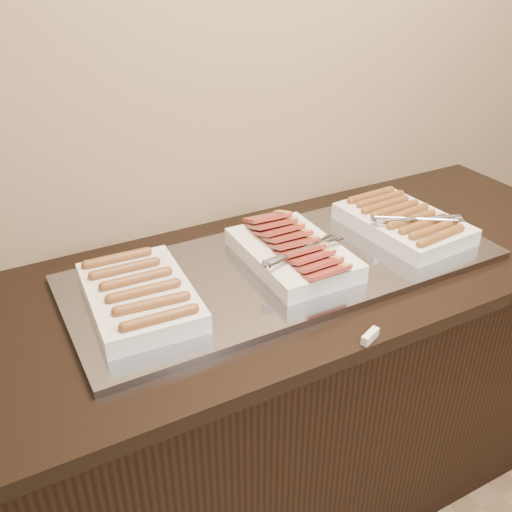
{
  "coord_description": "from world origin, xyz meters",
  "views": [
    {
      "loc": [
        -0.72,
        0.98,
        1.73
      ],
      "look_at": [
        -0.1,
        2.13,
        0.97
      ],
      "focal_mm": 40.0,
      "sensor_mm": 36.0,
      "label": 1
    }
  ],
  "objects_px": {
    "warming_tray": "(286,266)",
    "dish_right": "(404,222)",
    "dish_left": "(139,295)",
    "counter": "(283,390)",
    "dish_center": "(293,252)"
  },
  "relations": [
    {
      "from": "dish_left",
      "to": "counter",
      "type": "bearing_deg",
      "value": 3.5
    },
    {
      "from": "dish_center",
      "to": "warming_tray",
      "type": "bearing_deg",
      "value": 168.57
    },
    {
      "from": "warming_tray",
      "to": "dish_right",
      "type": "relative_size",
      "value": 3.07
    },
    {
      "from": "dish_left",
      "to": "dish_center",
      "type": "xyz_separation_m",
      "value": [
        0.44,
        -0.0,
        0.0
      ]
    },
    {
      "from": "warming_tray",
      "to": "dish_left",
      "type": "xyz_separation_m",
      "value": [
        -0.42,
        0.0,
        0.04
      ]
    },
    {
      "from": "dish_left",
      "to": "dish_right",
      "type": "relative_size",
      "value": 0.96
    },
    {
      "from": "warming_tray",
      "to": "dish_right",
      "type": "height_order",
      "value": "dish_right"
    },
    {
      "from": "warming_tray",
      "to": "dish_center",
      "type": "height_order",
      "value": "dish_center"
    },
    {
      "from": "counter",
      "to": "dish_right",
      "type": "xyz_separation_m",
      "value": [
        0.41,
        -0.0,
        0.5
      ]
    },
    {
      "from": "counter",
      "to": "dish_left",
      "type": "relative_size",
      "value": 5.5
    },
    {
      "from": "dish_center",
      "to": "dish_right",
      "type": "relative_size",
      "value": 0.99
    },
    {
      "from": "counter",
      "to": "dish_right",
      "type": "bearing_deg",
      "value": -0.5
    },
    {
      "from": "dish_left",
      "to": "dish_right",
      "type": "distance_m",
      "value": 0.83
    },
    {
      "from": "dish_left",
      "to": "dish_right",
      "type": "height_order",
      "value": "dish_right"
    },
    {
      "from": "warming_tray",
      "to": "dish_center",
      "type": "bearing_deg",
      "value": -12.29
    }
  ]
}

